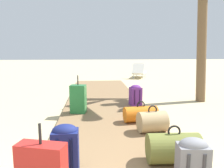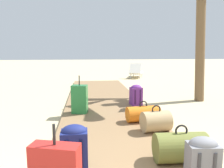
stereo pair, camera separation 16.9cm
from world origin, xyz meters
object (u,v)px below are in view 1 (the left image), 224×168
(backpack_grey, at_px, (193,162))
(backpack_purple, at_px, (136,94))
(duffel_bag_olive, at_px, (173,148))
(duffel_bag_tan, at_px, (152,122))
(duffel_bag_orange, at_px, (141,114))
(suitcase_green, at_px, (78,99))
(backpack_navy, at_px, (65,149))
(lounge_chair, at_px, (139,72))

(backpack_grey, distance_m, backpack_purple, 3.46)
(duffel_bag_olive, bearing_deg, duffel_bag_tan, 88.76)
(duffel_bag_tan, height_order, duffel_bag_orange, duffel_bag_tan)
(suitcase_green, height_order, backpack_grey, suitcase_green)
(suitcase_green, distance_m, backpack_grey, 3.17)
(backpack_purple, bearing_deg, duffel_bag_olive, -91.98)
(suitcase_green, height_order, duffel_bag_orange, suitcase_green)
(backpack_navy, bearing_deg, backpack_grey, -14.98)
(duffel_bag_olive, height_order, backpack_grey, backpack_grey)
(lounge_chair, bearing_deg, duffel_bag_orange, -101.91)
(backpack_purple, distance_m, lounge_chair, 6.34)
(duffel_bag_olive, height_order, lounge_chair, lounge_chair)
(backpack_grey, distance_m, lounge_chair, 9.76)
(backpack_navy, xyz_separation_m, duffel_bag_orange, (1.25, 1.79, -0.16))
(duffel_bag_olive, xyz_separation_m, backpack_grey, (0.00, -0.51, 0.09))
(backpack_grey, height_order, lounge_chair, lounge_chair)
(suitcase_green, distance_m, duffel_bag_orange, 1.47)
(backpack_grey, bearing_deg, lounge_chair, 81.02)
(duffel_bag_olive, relative_size, suitcase_green, 0.78)
(duffel_bag_tan, distance_m, suitcase_green, 1.87)
(backpack_navy, relative_size, suitcase_green, 0.70)
(backpack_purple, relative_size, lounge_chair, 0.32)
(backpack_navy, xyz_separation_m, suitcase_green, (-0.01, 2.53, 0.00))
(duffel_bag_olive, xyz_separation_m, backpack_purple, (0.10, 2.94, 0.09))
(suitcase_green, relative_size, duffel_bag_orange, 1.24)
(backpack_navy, bearing_deg, suitcase_green, 90.27)
(duffel_bag_tan, xyz_separation_m, backpack_grey, (-0.02, -1.58, 0.10))
(backpack_navy, distance_m, lounge_chair, 9.71)
(lounge_chair, bearing_deg, duffel_bag_tan, -100.56)
(backpack_grey, bearing_deg, suitcase_green, 114.68)
(duffel_bag_olive, distance_m, suitcase_green, 2.71)
(backpack_navy, distance_m, suitcase_green, 2.53)
(backpack_grey, xyz_separation_m, lounge_chair, (1.52, 9.64, -0.03))
(backpack_grey, relative_size, lounge_chair, 0.33)
(suitcase_green, bearing_deg, lounge_chair, 67.17)
(duffel_bag_tan, distance_m, lounge_chair, 8.20)
(backpack_navy, distance_m, backpack_grey, 1.36)
(backpack_navy, relative_size, duffel_bag_orange, 0.87)
(duffel_bag_tan, relative_size, duffel_bag_olive, 0.78)
(lounge_chair, bearing_deg, duffel_bag_olive, -99.49)
(backpack_navy, bearing_deg, duffel_bag_tan, 42.69)
(backpack_navy, distance_m, duffel_bag_orange, 2.19)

